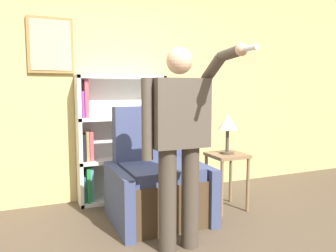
{
  "coord_description": "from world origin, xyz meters",
  "views": [
    {
      "loc": [
        -0.98,
        -1.97,
        1.34
      ],
      "look_at": [
        0.17,
        0.75,
        1.02
      ],
      "focal_mm": 35.0,
      "sensor_mm": 36.0,
      "label": 1
    }
  ],
  "objects_px": {
    "bookcase": "(116,140)",
    "side_table": "(227,165)",
    "table_lamp": "(228,124)",
    "armchair": "(157,184)",
    "person_standing": "(180,135)"
  },
  "relations": [
    {
      "from": "bookcase",
      "to": "side_table",
      "type": "xyz_separation_m",
      "value": [
        1.07,
        -0.78,
        -0.24
      ]
    },
    {
      "from": "side_table",
      "to": "table_lamp",
      "type": "relative_size",
      "value": 1.43
    },
    {
      "from": "bookcase",
      "to": "table_lamp",
      "type": "xyz_separation_m",
      "value": [
        1.07,
        -0.78,
        0.23
      ]
    },
    {
      "from": "bookcase",
      "to": "table_lamp",
      "type": "relative_size",
      "value": 3.39
    },
    {
      "from": "bookcase",
      "to": "armchair",
      "type": "xyz_separation_m",
      "value": [
        0.24,
        -0.74,
        -0.37
      ]
    },
    {
      "from": "person_standing",
      "to": "side_table",
      "type": "xyz_separation_m",
      "value": [
        0.89,
        0.65,
        -0.47
      ]
    },
    {
      "from": "armchair",
      "to": "side_table",
      "type": "relative_size",
      "value": 1.84
    },
    {
      "from": "armchair",
      "to": "person_standing",
      "type": "relative_size",
      "value": 0.69
    },
    {
      "from": "armchair",
      "to": "table_lamp",
      "type": "height_order",
      "value": "armchair"
    },
    {
      "from": "side_table",
      "to": "person_standing",
      "type": "bearing_deg",
      "value": -143.76
    },
    {
      "from": "person_standing",
      "to": "armchair",
      "type": "bearing_deg",
      "value": 84.73
    },
    {
      "from": "bookcase",
      "to": "armchair",
      "type": "distance_m",
      "value": 0.86
    },
    {
      "from": "bookcase",
      "to": "side_table",
      "type": "bearing_deg",
      "value": -36.33
    },
    {
      "from": "side_table",
      "to": "table_lamp",
      "type": "height_order",
      "value": "table_lamp"
    },
    {
      "from": "bookcase",
      "to": "side_table",
      "type": "height_order",
      "value": "bookcase"
    }
  ]
}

